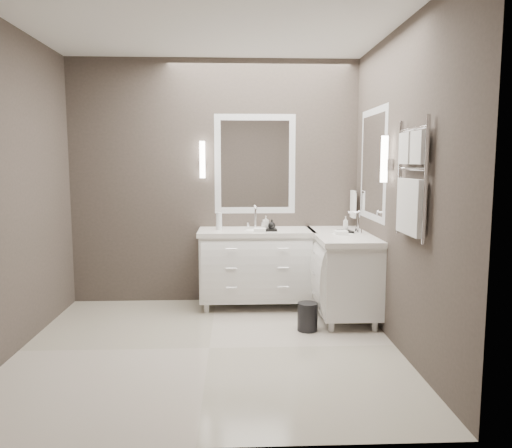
{
  "coord_description": "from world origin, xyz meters",
  "views": [
    {
      "loc": [
        0.23,
        -4.1,
        1.58
      ],
      "look_at": [
        0.43,
        0.7,
        0.98
      ],
      "focal_mm": 35.0,
      "sensor_mm": 36.0,
      "label": 1
    }
  ],
  "objects_px": {
    "vanity_right": "(342,268)",
    "vanity_back": "(256,263)",
    "waste_bin": "(307,317)",
    "towel_ladder": "(411,187)"
  },
  "relations": [
    {
      "from": "vanity_right",
      "to": "vanity_back",
      "type": "bearing_deg",
      "value": 159.62
    },
    {
      "from": "vanity_back",
      "to": "vanity_right",
      "type": "xyz_separation_m",
      "value": [
        0.88,
        -0.33,
        0.0
      ]
    },
    {
      "from": "towel_ladder",
      "to": "waste_bin",
      "type": "relative_size",
      "value": 3.39
    },
    {
      "from": "towel_ladder",
      "to": "vanity_right",
      "type": "bearing_deg",
      "value": 99.84
    },
    {
      "from": "towel_ladder",
      "to": "waste_bin",
      "type": "height_order",
      "value": "towel_ladder"
    },
    {
      "from": "vanity_right",
      "to": "towel_ladder",
      "type": "bearing_deg",
      "value": -80.16
    },
    {
      "from": "vanity_back",
      "to": "waste_bin",
      "type": "distance_m",
      "value": 0.99
    },
    {
      "from": "vanity_right",
      "to": "towel_ladder",
      "type": "distance_m",
      "value": 1.6
    },
    {
      "from": "vanity_right",
      "to": "waste_bin",
      "type": "bearing_deg",
      "value": -131.03
    },
    {
      "from": "vanity_back",
      "to": "towel_ladder",
      "type": "distance_m",
      "value": 2.16
    }
  ]
}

